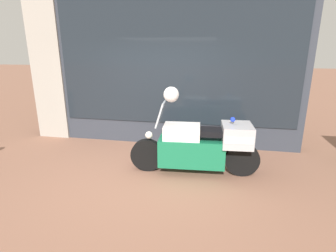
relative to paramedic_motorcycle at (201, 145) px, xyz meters
name	(u,v)px	position (x,y,z in m)	size (l,w,h in m)	color
ground_plane	(137,177)	(-1.10, -0.40, -0.55)	(60.00, 60.00, 0.00)	#8E604C
shop_building	(144,59)	(-1.50, 1.60, 1.46)	(6.50, 0.55, 4.01)	#333842
window_display	(174,124)	(-0.76, 1.63, -0.10)	(5.22, 0.30, 1.85)	slate
paramedic_motorcycle	(201,145)	(0.00, 0.00, 0.00)	(2.38, 0.68, 1.34)	black
white_helmet	(171,95)	(-0.55, -0.04, 0.92)	(0.27, 0.27, 0.27)	white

